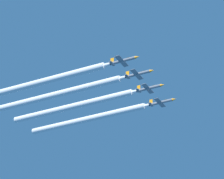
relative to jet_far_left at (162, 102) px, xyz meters
name	(u,v)px	position (x,y,z in m)	size (l,w,h in m)	color
jet_far_left	(162,102)	(0.00, 0.00, 0.00)	(8.80, 12.82, 3.08)	slate
jet_inner_left	(150,88)	(12.83, -0.06, 0.51)	(8.80, 12.82, 3.08)	slate
jet_center	(139,74)	(25.45, 0.71, 0.45)	(8.80, 12.82, 3.08)	slate
jet_inner_right	(124,60)	(37.30, -0.31, 0.45)	(8.80, 12.82, 3.08)	slate
smoke_trail_far_left	(89,119)	(0.00, -35.52, -0.03)	(2.66, 59.37, 2.66)	white
smoke_trail_inner_left	(74,106)	(12.83, -36.29, 0.48)	(2.66, 60.80, 2.66)	white
smoke_trail_center	(51,96)	(25.45, -40.04, 0.42)	(2.66, 69.85, 2.66)	white
smoke_trail_inner_right	(33,84)	(37.30, -41.74, 0.42)	(2.66, 71.20, 2.66)	white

